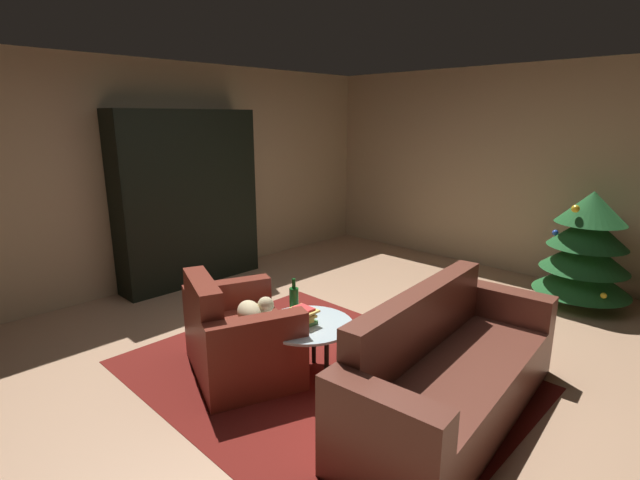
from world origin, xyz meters
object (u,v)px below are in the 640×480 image
object	(u,v)px
book_stack_on_table	(303,316)
decorated_tree	(586,249)
coffee_table	(308,328)
bookshelf_unit	(197,198)
armchair_red	(238,338)
couch_red	(449,375)
bottle_on_table	(294,301)

from	to	relation	value
book_stack_on_table	decorated_tree	world-z (taller)	decorated_tree
coffee_table	bookshelf_unit	bearing A→B (deg)	165.57
armchair_red	couch_red	bearing A→B (deg)	24.41
couch_red	book_stack_on_table	xyz separation A→B (m)	(-1.04, -0.35, 0.22)
armchair_red	book_stack_on_table	distance (m)	0.56
bottle_on_table	decorated_tree	distance (m)	3.26
decorated_tree	bottle_on_table	bearing A→B (deg)	-112.48
couch_red	coffee_table	bearing A→B (deg)	-163.03
armchair_red	bookshelf_unit	bearing A→B (deg)	154.92
coffee_table	couch_red	bearing A→B (deg)	16.97
bookshelf_unit	armchair_red	xyz separation A→B (m)	(2.15, -1.01, -0.73)
armchair_red	bottle_on_table	world-z (taller)	armchair_red
bottle_on_table	bookshelf_unit	bearing A→B (deg)	165.29
coffee_table	book_stack_on_table	size ratio (longest dim) A/B	3.42
armchair_red	decorated_tree	size ratio (longest dim) A/B	0.94
armchair_red	book_stack_on_table	world-z (taller)	armchair_red
bookshelf_unit	couch_red	xyz separation A→B (m)	(3.61, -0.35, -0.73)
coffee_table	book_stack_on_table	bearing A→B (deg)	-109.23
armchair_red	couch_red	xyz separation A→B (m)	(1.45, 0.66, -0.00)
bottle_on_table	decorated_tree	size ratio (longest dim) A/B	0.25
book_stack_on_table	bottle_on_table	bearing A→B (deg)	158.92
couch_red	bottle_on_table	bearing A→B (deg)	-167.14
bookshelf_unit	bottle_on_table	bearing A→B (deg)	-14.71
bookshelf_unit	bottle_on_table	size ratio (longest dim) A/B	6.78
decorated_tree	coffee_table	bearing A→B (deg)	-109.14
armchair_red	coffee_table	size ratio (longest dim) A/B	1.66
couch_red	coffee_table	world-z (taller)	couch_red
coffee_table	decorated_tree	distance (m)	3.23
armchair_red	couch_red	size ratio (longest dim) A/B	0.55
book_stack_on_table	decorated_tree	bearing A→B (deg)	70.86
armchair_red	couch_red	distance (m)	1.60
bookshelf_unit	bottle_on_table	world-z (taller)	bookshelf_unit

